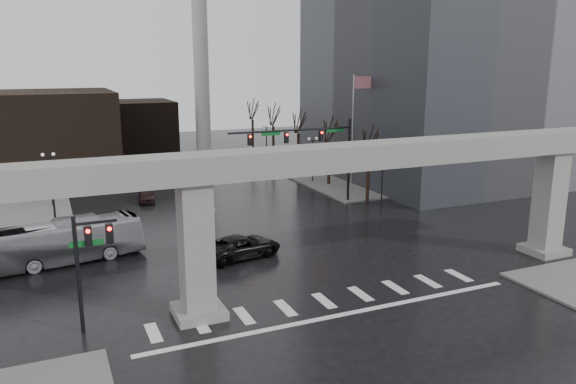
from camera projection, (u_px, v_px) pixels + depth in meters
name	position (u px, v px, depth m)	size (l,w,h in m)	color
ground	(316.00, 294.00, 32.70)	(160.00, 160.00, 0.00)	black
sidewalk_ne	(370.00, 162.00, 74.97)	(28.00, 36.00, 0.15)	slate
elevated_guideway	(338.00, 177.00, 31.64)	(48.00, 2.60, 8.70)	gray
building_far_left	(41.00, 136.00, 63.54)	(16.00, 14.00, 10.00)	black
building_far_mid	(135.00, 130.00, 77.38)	(10.00, 10.00, 8.00)	black
smokestack	(201.00, 61.00, 73.05)	(3.60, 3.60, 30.00)	silver
signal_mast_arm	(313.00, 144.00, 51.67)	(12.12, 0.43, 8.00)	black
signal_left_pole	(88.00, 254.00, 27.43)	(2.30, 0.30, 6.00)	black
flagpole_assembly	(355.00, 119.00, 56.60)	(2.06, 0.12, 12.00)	silver
lamp_right_0	(382.00, 174.00, 49.68)	(1.22, 0.32, 5.11)	black
lamp_right_1	(313.00, 152.00, 62.17)	(1.22, 0.32, 5.11)	black
lamp_right_2	(266.00, 137.00, 74.65)	(1.22, 0.32, 5.11)	black
lamp_left_0	(54.00, 205.00, 39.11)	(1.22, 0.32, 5.11)	black
lamp_left_1	(50.00, 170.00, 51.60)	(1.22, 0.32, 5.11)	black
lamp_left_2	(47.00, 149.00, 64.08)	(1.22, 0.32, 5.11)	black
tree_right_0	(368.00, 173.00, 53.83)	(1.09, 1.58, 7.50)	black
tree_right_1	(329.00, 160.00, 60.95)	(1.09, 1.61, 7.67)	black
tree_right_2	(298.00, 149.00, 68.07)	(1.10, 1.63, 7.85)	black
tree_right_3	(274.00, 140.00, 75.19)	(1.11, 1.66, 8.02)	black
tree_right_4	(253.00, 133.00, 82.30)	(1.12, 1.69, 8.19)	black
pickup_truck	(241.00, 247.00, 38.69)	(2.60, 5.65, 1.57)	black
city_bus	(63.00, 242.00, 37.50)	(2.46, 10.52, 2.93)	#97979B
far_car	(146.00, 195.00, 54.12)	(1.50, 3.74, 1.27)	black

